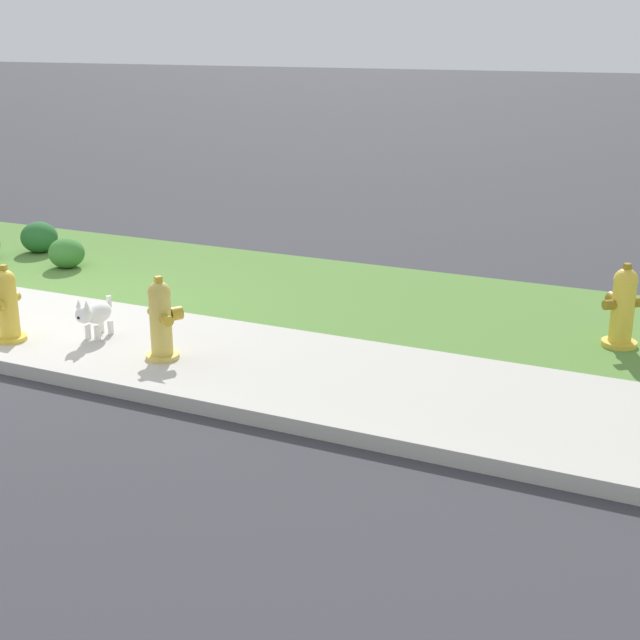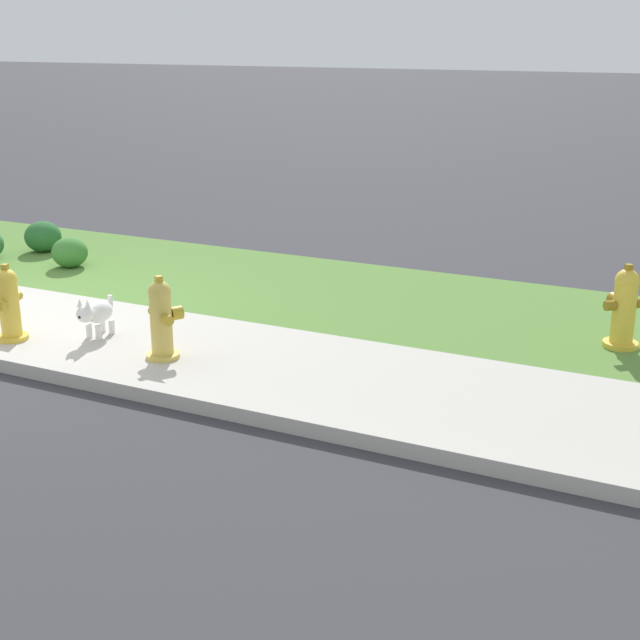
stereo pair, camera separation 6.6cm
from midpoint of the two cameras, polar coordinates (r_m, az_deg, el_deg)
The scene contains 9 objects.
ground_plane at distance 9.38m, azimuth -19.42°, elevation 0.07°, with size 120.00×120.00×0.00m, color #38383D.
sidewalk_pavement at distance 9.38m, azimuth -19.43°, elevation 0.10°, with size 18.00×1.91×0.01m, color #BCB7AD.
grass_verge at distance 11.02m, azimuth -11.14°, elevation 3.37°, with size 18.00×2.64×0.01m, color #568438.
fire_hydrant_far_end at distance 8.41m, azimuth 19.09°, elevation 0.76°, with size 0.35×0.35×0.77m.
fire_hydrant_mid_block at distance 7.78m, azimuth -9.86°, elevation 0.04°, with size 0.36×0.34×0.75m.
fire_hydrant_across_street at distance 8.60m, azimuth -19.11°, elevation 0.95°, with size 0.35×0.38×0.73m.
small_white_dog at distance 8.47m, azimuth -13.93°, elevation 0.40°, with size 0.20×0.48×0.42m.
shrub_bush_mid_verge at distance 11.17m, azimuth -15.56°, elevation 4.19°, with size 0.43×0.43×0.36m.
shrub_bush_far_verge at distance 12.07m, azimuth -17.16°, elevation 5.12°, with size 0.47×0.47×0.40m.
Camera 2 is at (6.51, -6.20, 2.72)m, focal length 50.00 mm.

